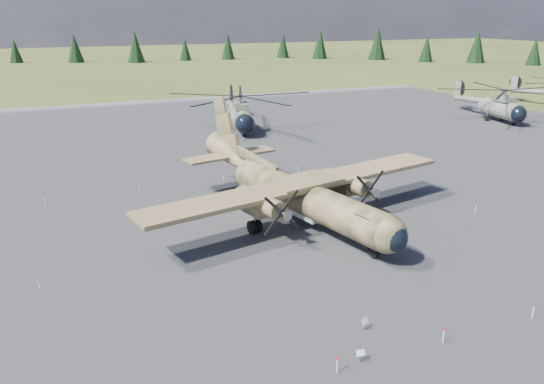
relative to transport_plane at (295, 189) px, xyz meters
name	(u,v)px	position (x,y,z in m)	size (l,w,h in m)	color
ground	(293,245)	(-2.28, -4.49, -2.55)	(500.00, 500.00, 0.00)	brown
apron	(244,201)	(-2.28, 5.51, -2.55)	(120.00, 120.00, 0.04)	slate
transport_plane	(295,189)	(0.00, 0.00, 0.00)	(26.86, 24.10, 8.88)	#31361D
helicopter_near	(240,106)	(6.86, 32.45, 1.10)	(23.75, 25.32, 5.14)	slate
helicopter_mid	(502,99)	(45.21, 24.19, 0.94)	(21.85, 23.93, 4.92)	slate
info_placard_left	(360,354)	(-4.88, -17.68, -2.12)	(0.43, 0.22, 0.65)	gray
info_placard_right	(365,322)	(-3.24, -15.47, -2.12)	(0.44, 0.29, 0.64)	gray
barrier_fence	(287,240)	(-2.74, -4.57, -2.04)	(33.12, 29.62, 0.85)	silver
treeline	(340,182)	(0.90, -5.31, 2.03)	(335.37, 335.83, 11.00)	black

